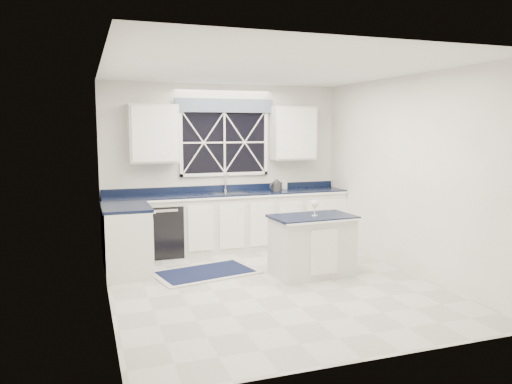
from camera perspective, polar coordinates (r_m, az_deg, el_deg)
name	(u,v)px	position (r m, az deg, el deg)	size (l,w,h in m)	color
ground	(272,284)	(6.50, 1.82, -10.49)	(4.50, 4.50, 0.00)	#B5B4B0
back_wall	(224,166)	(8.35, -3.68, 2.94)	(4.00, 0.10, 2.70)	white
base_cabinets	(212,226)	(7.94, -5.04, -3.86)	(3.99, 1.60, 0.90)	silver
countertop	(229,194)	(8.11, -3.09, -0.25)	(3.98, 0.64, 0.04)	black
dishwasher	(162,229)	(7.96, -10.71, -4.23)	(0.60, 0.58, 0.82)	black
window	(224,138)	(8.28, -3.62, 6.23)	(1.65, 0.09, 1.26)	black
upper_cabinets	(226,133)	(8.16, -3.39, 6.70)	(3.10, 0.34, 0.90)	silver
faucet	(226,182)	(8.27, -3.47, 1.15)	(0.05, 0.20, 0.30)	#B1B1B4
island	(312,245)	(6.83, 6.43, -6.07)	(1.13, 0.72, 0.82)	silver
rug	(206,272)	(7.00, -5.78, -9.12)	(1.53, 1.11, 0.02)	#A8A7A3
kettle	(276,185)	(8.34, 2.36, 0.76)	(0.27, 0.23, 0.21)	#313134
wine_glass	(315,204)	(6.72, 6.73, -1.39)	(0.10, 0.10, 0.23)	silver
soap_bottle	(284,183)	(8.64, 3.17, 1.05)	(0.09, 0.10, 0.21)	silver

